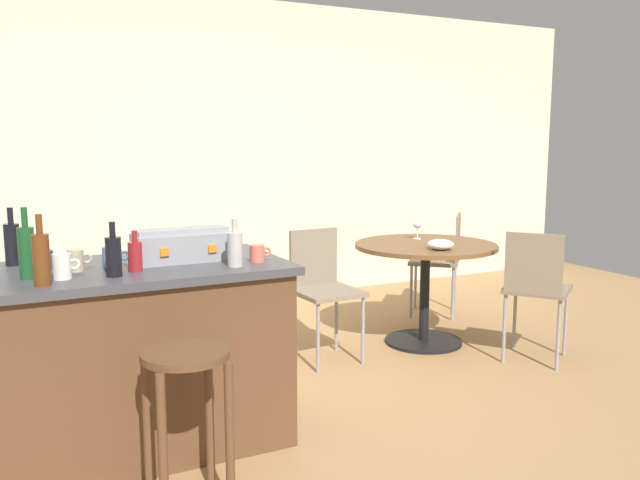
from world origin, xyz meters
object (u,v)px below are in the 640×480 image
(folding_chair_left, at_px, (443,256))
(bottle_2, at_px, (41,258))
(dining_table, at_px, (425,267))
(folding_chair_far, at_px, (536,285))
(bottle_5, at_px, (235,248))
(bottle_1, at_px, (12,243))
(wine_glass, at_px, (418,225))
(cup_4, at_px, (112,257))
(kitchen_island, at_px, (141,356))
(cup_1, at_px, (63,266))
(serving_bowl, at_px, (441,244))
(wooden_stool, at_px, (186,393))
(cup_0, at_px, (44,260))
(toolbox, at_px, (182,245))
(folding_chair_near, at_px, (322,283))
(bottle_0, at_px, (113,255))
(bottle_3, at_px, (135,256))
(bottle_4, at_px, (27,251))
(cup_2, at_px, (76,260))

(folding_chair_left, distance_m, bottle_2, 3.61)
(dining_table, xyz_separation_m, folding_chair_far, (0.40, -0.68, -0.03))
(bottle_5, bearing_deg, bottle_1, 151.54)
(wine_glass, bearing_deg, bottle_5, -147.67)
(cup_4, height_order, wine_glass, cup_4)
(kitchen_island, bearing_deg, cup_1, -153.74)
(cup_1, relative_size, serving_bowl, 0.63)
(wooden_stool, height_order, cup_0, cup_0)
(folding_chair_left, height_order, wine_glass, wine_glass)
(kitchen_island, xyz_separation_m, cup_1, (-0.34, -0.17, 0.50))
(toolbox, distance_m, bottle_2, 0.72)
(folding_chair_near, distance_m, bottle_0, 1.84)
(cup_0, height_order, serving_bowl, cup_0)
(cup_0, relative_size, wine_glass, 0.87)
(folding_chair_near, xyz_separation_m, cup_1, (-1.70, -0.92, 0.42))
(bottle_5, bearing_deg, wine_glass, 32.33)
(cup_4, bearing_deg, folding_chair_left, 24.64)
(bottle_3, bearing_deg, bottle_4, 174.38)
(bottle_3, height_order, bottle_4, bottle_4)
(bottle_2, distance_m, bottle_3, 0.42)
(folding_chair_near, xyz_separation_m, bottle_1, (-1.87, -0.48, 0.47))
(bottle_0, distance_m, cup_1, 0.21)
(bottle_3, height_order, bottle_5, bottle_5)
(folding_chair_left, xyz_separation_m, bottle_2, (-3.21, -1.58, 0.49))
(dining_table, height_order, folding_chair_far, folding_chair_far)
(folding_chair_near, relative_size, wine_glass, 6.08)
(dining_table, bearing_deg, bottle_2, -159.07)
(folding_chair_near, bearing_deg, kitchen_island, -151.07)
(toolbox, bearing_deg, bottle_4, -170.00)
(wooden_stool, bearing_deg, cup_0, 119.68)
(folding_chair_left, height_order, cup_2, cup_2)
(bottle_3, height_order, serving_bowl, bottle_3)
(wooden_stool, relative_size, bottle_2, 2.28)
(bottle_3, distance_m, bottle_4, 0.44)
(cup_1, bearing_deg, bottle_2, -129.83)
(bottle_0, height_order, bottle_3, bottle_0)
(bottle_4, bearing_deg, serving_bowl, 12.33)
(kitchen_island, distance_m, dining_table, 2.29)
(bottle_0, bearing_deg, folding_chair_far, 5.44)
(wooden_stool, bearing_deg, bottle_4, 132.14)
(cup_0, relative_size, cup_4, 1.02)
(bottle_5, xyz_separation_m, serving_bowl, (1.71, 0.70, -0.20))
(bottle_2, distance_m, cup_1, 0.15)
(wooden_stool, xyz_separation_m, bottle_4, (-0.51, 0.57, 0.52))
(dining_table, bearing_deg, serving_bowl, -103.60)
(serving_bowl, bearing_deg, bottle_1, -175.61)
(bottle_4, bearing_deg, bottle_1, 96.87)
(toolbox, bearing_deg, cup_4, -172.66)
(kitchen_island, xyz_separation_m, cup_0, (-0.40, 0.10, 0.48))
(folding_chair_near, distance_m, cup_0, 1.91)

